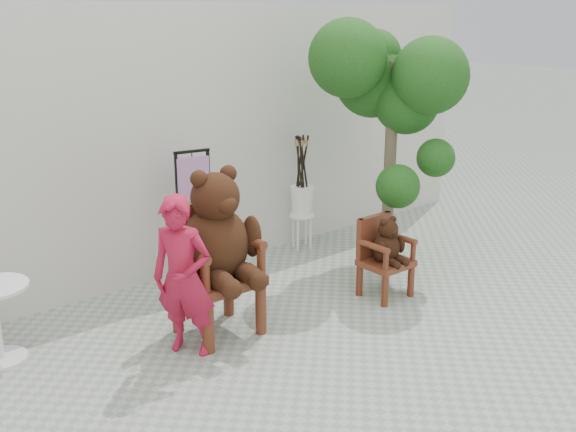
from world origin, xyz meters
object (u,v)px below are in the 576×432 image
object	(u,v)px
chair_big	(216,243)
display_stand	(195,234)
stool_bucket	(302,200)
person	(184,278)
chair_small	(385,249)
tree	(390,84)

from	to	relation	value
chair_big	display_stand	bearing A→B (deg)	67.10
chair_big	stool_bucket	bearing A→B (deg)	30.60
chair_big	stool_bucket	xyz separation A→B (m)	(2.14, 1.27, -0.25)
display_stand	person	bearing A→B (deg)	-115.24
chair_big	stool_bucket	size ratio (longest dim) A/B	1.10
chair_big	chair_small	xyz separation A→B (m)	(1.83, -0.41, -0.37)
person	display_stand	distance (m)	1.66
chair_small	person	size ratio (longest dim) A/B	0.59
chair_big	chair_small	size ratio (longest dim) A/B	1.82
display_stand	tree	size ratio (longest dim) A/B	0.53
chair_big	chair_small	world-z (taller)	chair_big
person	stool_bucket	xyz separation A→B (m)	(2.62, 1.48, -0.10)
display_stand	stool_bucket	size ratio (longest dim) A/B	1.04
stool_bucket	chair_small	bearing A→B (deg)	-100.31
person	stool_bucket	distance (m)	3.02
chair_big	display_stand	distance (m)	1.26
tree	chair_small	bearing A→B (deg)	-137.06
chair_big	person	distance (m)	0.55
person	stool_bucket	bearing A→B (deg)	84.85
chair_small	stool_bucket	size ratio (longest dim) A/B	0.60
chair_small	display_stand	world-z (taller)	display_stand
chair_big	person	bearing A→B (deg)	-155.80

